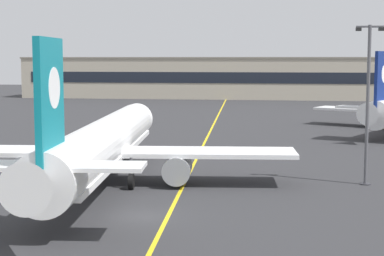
# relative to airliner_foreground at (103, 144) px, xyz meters

# --- Properties ---
(ground_plane) EXTENTS (400.00, 400.00, 0.00)m
(ground_plane) POSITION_rel_airliner_foreground_xyz_m (5.52, -9.99, -3.37)
(ground_plane) COLOR #2D2D30
(taxiway_centreline) EXTENTS (10.78, 179.71, 0.01)m
(taxiway_centreline) POSITION_rel_airliner_foreground_xyz_m (5.52, 20.01, -3.37)
(taxiway_centreline) COLOR yellow
(taxiway_centreline) RESTS_ON ground
(airliner_foreground) EXTENTS (32.31, 41.52, 11.65)m
(airliner_foreground) POSITION_rel_airliner_foreground_xyz_m (0.00, 0.00, 0.00)
(airliner_foreground) COLOR white
(airliner_foreground) RESTS_ON ground
(apron_lamp_post) EXTENTS (2.24, 0.90, 13.18)m
(apron_lamp_post) POSITION_rel_airliner_foreground_xyz_m (21.63, 3.08, 3.52)
(apron_lamp_post) COLOR #515156
(apron_lamp_post) RESTS_ON ground
(safety_cone_by_nose_gear) EXTENTS (0.44, 0.44, 0.55)m
(safety_cone_by_nose_gear) POSITION_rel_airliner_foreground_xyz_m (2.01, 16.18, -3.11)
(safety_cone_by_nose_gear) COLOR orange
(safety_cone_by_nose_gear) RESTS_ON ground
(terminal_building) EXTENTS (140.88, 12.40, 10.83)m
(terminal_building) POSITION_rel_airliner_foreground_xyz_m (15.97, 114.94, 2.05)
(terminal_building) COLOR #B2A893
(terminal_building) RESTS_ON ground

